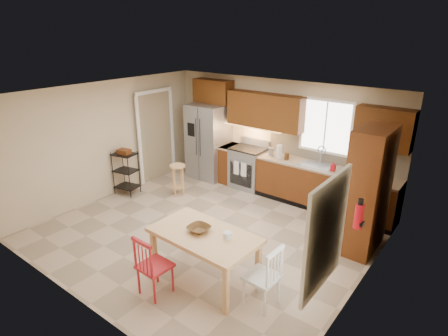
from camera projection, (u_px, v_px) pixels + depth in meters
floor at (206, 231)px, 6.90m from camera, size 5.50×5.50×0.00m
ceiling at (204, 95)px, 6.02m from camera, size 5.50×5.00×0.02m
wall_back at (278, 136)px, 8.31m from camera, size 5.50×0.02×2.50m
wall_front at (74, 225)px, 4.61m from camera, size 5.50×0.02×2.50m
wall_left at (107, 140)px, 8.03m from camera, size 0.02×5.00×2.50m
wall_right at (365, 213)px, 4.89m from camera, size 0.02×5.00×2.50m
refrigerator at (209, 141)px, 9.13m from camera, size 0.92×0.75×1.82m
range_stove at (249, 168)px, 8.67m from camera, size 0.76×0.63×0.92m
base_cabinet_narrow at (230, 163)px, 9.00m from camera, size 0.30×0.60×0.90m
base_cabinet_run at (324, 188)px, 7.64m from camera, size 2.92×0.60×0.90m
dishwasher at (345, 200)px, 7.11m from camera, size 0.60×0.02×0.78m
backsplash at (333, 151)px, 7.59m from camera, size 2.92×0.03×0.55m
upper_over_fridge at (213, 91)px, 8.85m from camera, size 1.00×0.35×0.55m
upper_left_block at (265, 111)px, 8.12m from camera, size 1.80×0.35×0.75m
upper_right_block at (384, 129)px, 6.70m from camera, size 1.00×0.35×0.75m
window_back at (326, 127)px, 7.53m from camera, size 1.12×0.04×1.12m
sink at (317, 167)px, 7.60m from camera, size 0.62×0.46×0.16m
undercab_glow at (252, 126)px, 8.42m from camera, size 1.60×0.30×0.01m
soap_bottle at (333, 166)px, 7.26m from camera, size 0.09×0.09×0.19m
paper_towel at (279, 151)px, 7.99m from camera, size 0.12×0.12×0.28m
canister_steel at (271, 152)px, 8.12m from camera, size 0.11×0.11×0.18m
canister_wood at (287, 157)px, 7.88m from camera, size 0.10×0.10×0.14m
pantry at (368, 191)px, 6.04m from camera, size 0.50×0.95×2.10m
fire_extinguisher at (359, 216)px, 5.13m from camera, size 0.12×0.12×0.36m
window_right at (326, 234)px, 4.01m from camera, size 0.04×1.02×1.32m
doorway at (156, 137)px, 9.02m from camera, size 0.04×0.95×2.10m
dining_table at (205, 257)px, 5.46m from camera, size 1.60×0.94×0.76m
chair_red at (155, 265)px, 5.15m from camera, size 0.45×0.45×0.92m
chair_white at (262, 276)px, 4.93m from camera, size 0.45×0.45×0.92m
table_bowl at (199, 232)px, 5.38m from camera, size 0.33×0.33×0.08m
table_jar at (227, 237)px, 5.19m from camera, size 0.12×0.12×0.13m
bar_stool at (178, 180)px, 8.28m from camera, size 0.41×0.41×0.71m
utility_cart at (126, 173)px, 8.31m from camera, size 0.56×0.47×0.98m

